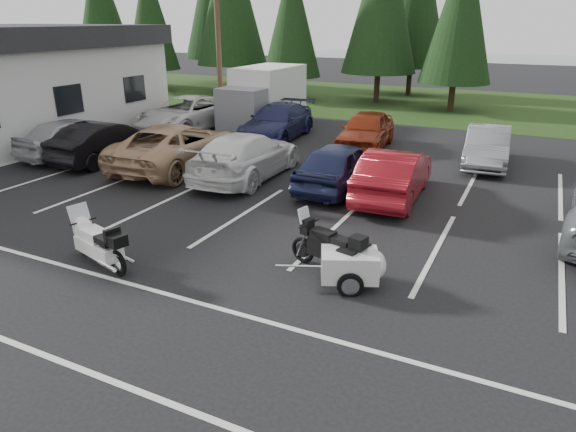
{
  "coord_description": "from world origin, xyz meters",
  "views": [
    {
      "loc": [
        4.94,
        -10.56,
        5.2
      ],
      "look_at": [
        -0.01,
        -0.5,
        0.87
      ],
      "focal_mm": 32.0,
      "sensor_mm": 36.0,
      "label": 1
    }
  ],
  "objects_px": {
    "car_near_3": "(246,156)",
    "car_near_5": "(394,174)",
    "car_near_1": "(106,141)",
    "car_near_4": "(340,165)",
    "box_truck": "(260,97)",
    "adventure_motorcycle": "(328,243)",
    "car_far_1": "(277,122)",
    "car_near_2": "(177,146)",
    "car_far_2": "(366,130)",
    "touring_motorcycle": "(98,239)",
    "cargo_trailer": "(349,269)",
    "utility_pole": "(218,29)",
    "car_far_3": "(487,146)",
    "car_near_0": "(75,136)",
    "car_far_0": "(187,114)"
  },
  "relations": [
    {
      "from": "car_near_3",
      "to": "car_near_5",
      "type": "relative_size",
      "value": 1.17
    },
    {
      "from": "car_near_1",
      "to": "car_near_4",
      "type": "distance_m",
      "value": 9.34
    },
    {
      "from": "box_truck",
      "to": "adventure_motorcycle",
      "type": "xyz_separation_m",
      "value": [
        9.28,
        -13.64,
        -0.77
      ]
    },
    {
      "from": "car_far_1",
      "to": "adventure_motorcycle",
      "type": "distance_m",
      "value": 13.44
    },
    {
      "from": "car_near_3",
      "to": "adventure_motorcycle",
      "type": "bearing_deg",
      "value": 131.31
    },
    {
      "from": "box_truck",
      "to": "car_near_4",
      "type": "distance_m",
      "value": 10.86
    },
    {
      "from": "car_near_5",
      "to": "adventure_motorcycle",
      "type": "height_order",
      "value": "car_near_5"
    },
    {
      "from": "car_near_2",
      "to": "adventure_motorcycle",
      "type": "relative_size",
      "value": 2.65
    },
    {
      "from": "car_far_2",
      "to": "car_near_2",
      "type": "bearing_deg",
      "value": -137.14
    },
    {
      "from": "box_truck",
      "to": "car_near_5",
      "type": "relative_size",
      "value": 1.21
    },
    {
      "from": "touring_motorcycle",
      "to": "cargo_trailer",
      "type": "bearing_deg",
      "value": 32.19
    },
    {
      "from": "car_far_1",
      "to": "box_truck",
      "type": "bearing_deg",
      "value": 129.56
    },
    {
      "from": "car_near_3",
      "to": "car_far_2",
      "type": "distance_m",
      "value": 6.39
    },
    {
      "from": "car_near_2",
      "to": "car_near_5",
      "type": "bearing_deg",
      "value": 176.77
    },
    {
      "from": "car_near_1",
      "to": "car_near_3",
      "type": "relative_size",
      "value": 0.86
    },
    {
      "from": "car_near_3",
      "to": "car_near_4",
      "type": "bearing_deg",
      "value": -177.26
    },
    {
      "from": "car_near_5",
      "to": "touring_motorcycle",
      "type": "bearing_deg",
      "value": 54.87
    },
    {
      "from": "utility_pole",
      "to": "car_far_3",
      "type": "bearing_deg",
      "value": -10.01
    },
    {
      "from": "utility_pole",
      "to": "adventure_motorcycle",
      "type": "relative_size",
      "value": 4.04
    },
    {
      "from": "car_near_4",
      "to": "touring_motorcycle",
      "type": "distance_m",
      "value": 8.14
    },
    {
      "from": "car_far_1",
      "to": "adventure_motorcycle",
      "type": "xyz_separation_m",
      "value": [
        7.12,
        -11.4,
        -0.09
      ]
    },
    {
      "from": "car_near_0",
      "to": "car_far_1",
      "type": "height_order",
      "value": "car_near_0"
    },
    {
      "from": "utility_pole",
      "to": "car_near_4",
      "type": "height_order",
      "value": "utility_pole"
    },
    {
      "from": "box_truck",
      "to": "car_near_2",
      "type": "xyz_separation_m",
      "value": [
        1.11,
        -8.24,
        -0.63
      ]
    },
    {
      "from": "car_near_1",
      "to": "car_far_2",
      "type": "distance_m",
      "value": 10.5
    },
    {
      "from": "car_near_5",
      "to": "car_far_1",
      "type": "relative_size",
      "value": 0.88
    },
    {
      "from": "box_truck",
      "to": "car_far_0",
      "type": "relative_size",
      "value": 0.95
    },
    {
      "from": "car_near_0",
      "to": "car_far_0",
      "type": "height_order",
      "value": "car_far_0"
    },
    {
      "from": "car_near_2",
      "to": "car_near_4",
      "type": "bearing_deg",
      "value": 178.83
    },
    {
      "from": "car_near_3",
      "to": "touring_motorcycle",
      "type": "relative_size",
      "value": 2.32
    },
    {
      "from": "touring_motorcycle",
      "to": "car_near_0",
      "type": "bearing_deg",
      "value": 155.66
    },
    {
      "from": "car_far_2",
      "to": "cargo_trailer",
      "type": "distance_m",
      "value": 12.22
    },
    {
      "from": "car_near_2",
      "to": "car_far_0",
      "type": "relative_size",
      "value": 1.0
    },
    {
      "from": "car_far_1",
      "to": "touring_motorcycle",
      "type": "distance_m",
      "value": 13.57
    },
    {
      "from": "adventure_motorcycle",
      "to": "car_near_5",
      "type": "bearing_deg",
      "value": 105.22
    },
    {
      "from": "car_near_1",
      "to": "adventure_motorcycle",
      "type": "bearing_deg",
      "value": 157.27
    },
    {
      "from": "cargo_trailer",
      "to": "car_far_2",
      "type": "bearing_deg",
      "value": 83.07
    },
    {
      "from": "car_near_1",
      "to": "cargo_trailer",
      "type": "distance_m",
      "value": 13.0
    },
    {
      "from": "car_far_1",
      "to": "utility_pole",
      "type": "bearing_deg",
      "value": 152.93
    },
    {
      "from": "car_near_0",
      "to": "car_far_2",
      "type": "distance_m",
      "value": 11.9
    },
    {
      "from": "box_truck",
      "to": "car_far_3",
      "type": "distance_m",
      "value": 11.71
    },
    {
      "from": "utility_pole",
      "to": "car_far_2",
      "type": "distance_m",
      "value": 9.46
    },
    {
      "from": "car_near_1",
      "to": "car_near_3",
      "type": "bearing_deg",
      "value": -174.97
    },
    {
      "from": "utility_pole",
      "to": "touring_motorcycle",
      "type": "distance_m",
      "value": 16.95
    },
    {
      "from": "car_far_3",
      "to": "touring_motorcycle",
      "type": "xyz_separation_m",
      "value": [
        -6.76,
        -12.74,
        -0.06
      ]
    },
    {
      "from": "car_near_3",
      "to": "car_far_3",
      "type": "height_order",
      "value": "car_near_3"
    },
    {
      "from": "car_far_3",
      "to": "adventure_motorcycle",
      "type": "bearing_deg",
      "value": -105.05
    },
    {
      "from": "car_near_0",
      "to": "car_near_1",
      "type": "distance_m",
      "value": 1.71
    },
    {
      "from": "box_truck",
      "to": "car_near_2",
      "type": "relative_size",
      "value": 0.95
    },
    {
      "from": "touring_motorcycle",
      "to": "box_truck",
      "type": "bearing_deg",
      "value": 122.14
    }
  ]
}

